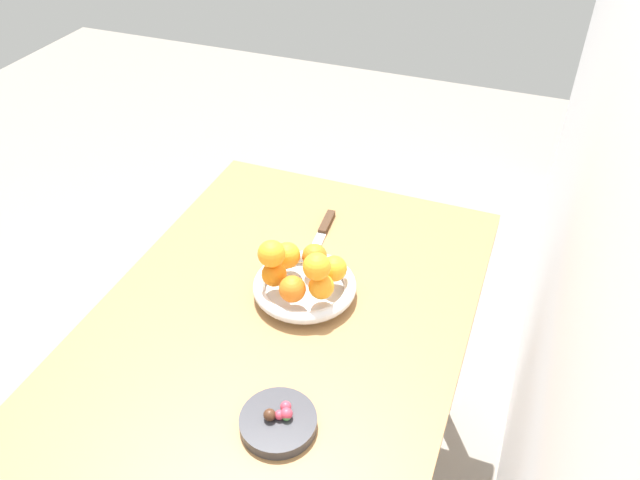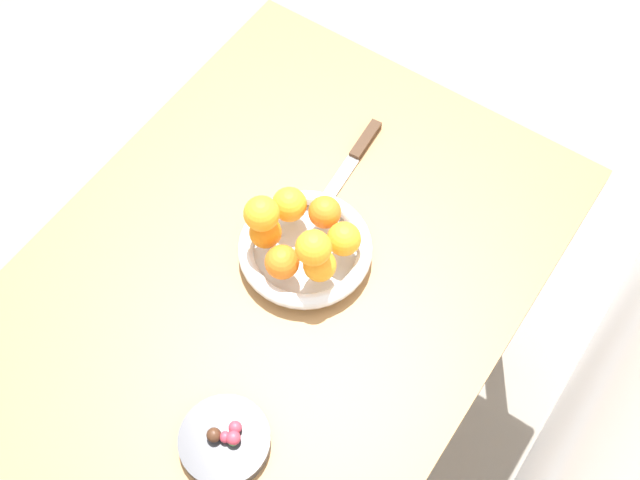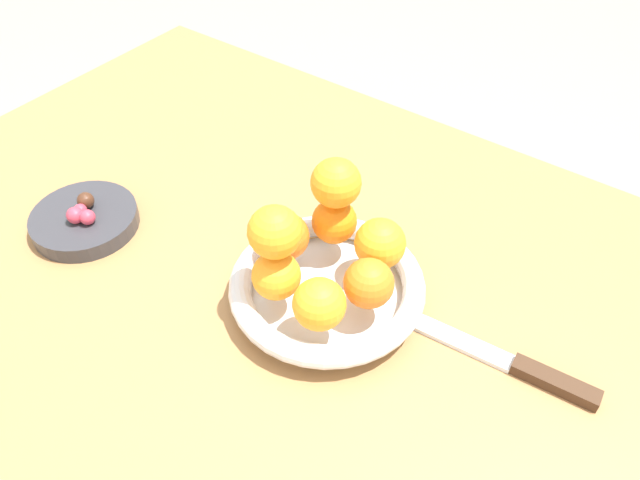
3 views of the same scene
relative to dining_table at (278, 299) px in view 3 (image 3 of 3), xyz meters
The scene contains 17 objects.
dining_table is the anchor object (origin of this frame).
fruit_bowl 0.15m from the dining_table, 166.14° to the left, with size 0.22×0.22×0.04m.
candy_dish 0.27m from the dining_table, 24.96° to the left, with size 0.14×0.14×0.02m, color #333338.
orange_0 0.18m from the dining_table, 132.20° to the left, with size 0.05×0.05×0.05m, color orange.
orange_1 0.22m from the dining_table, 148.07° to the left, with size 0.06×0.06×0.06m, color orange.
orange_2 0.22m from the dining_table, behind, with size 0.05×0.05×0.05m, color orange.
orange_3 0.21m from the dining_table, 167.26° to the right, with size 0.06×0.06×0.06m, color orange.
orange_4 0.17m from the dining_table, 154.76° to the right, with size 0.05×0.05×0.05m, color orange.
orange_5 0.16m from the dining_table, 149.51° to the left, with size 0.06×0.06×0.06m, color orange.
orange_6 0.23m from the dining_table, 133.23° to the left, with size 0.06×0.06×0.06m, color orange.
orange_7 0.22m from the dining_table, 152.62° to the right, with size 0.06×0.06×0.06m, color orange.
candy_ball_0 0.28m from the dining_table, 28.38° to the left, with size 0.02×0.02×0.02m, color #C6384C.
candy_ball_1 0.28m from the dining_table, 28.32° to the left, with size 0.02×0.02×0.02m, color #4C9947.
candy_ball_2 0.28m from the dining_table, 21.80° to the left, with size 0.02×0.02×0.02m, color #472819.
candy_ball_3 0.27m from the dining_table, 28.41° to the left, with size 0.02×0.02×0.02m, color #C6384C.
candy_ball_4 0.28m from the dining_table, 25.57° to the left, with size 0.02×0.02×0.02m, color #C6384C.
knife 0.31m from the dining_table, behind, with size 0.26×0.04×0.01m.
Camera 3 is at (-0.37, 0.41, 1.30)m, focal length 35.00 mm.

